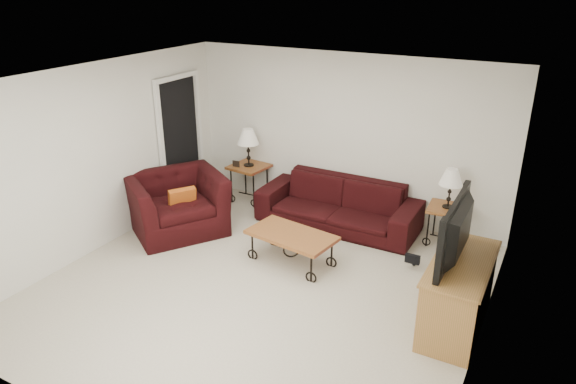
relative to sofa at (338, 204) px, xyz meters
The scene contains 20 objects.
ground 2.05m from the sofa, 93.91° to the right, with size 5.00×5.00×0.00m, color beige.
wall_back 1.03m from the sofa, 106.05° to the left, with size 5.00×0.02×2.50m, color white.
wall_front 4.61m from the sofa, 91.75° to the right, with size 5.00×0.02×2.50m, color white.
wall_left 3.44m from the sofa, 142.56° to the right, with size 0.02×5.00×2.50m, color white.
wall_right 3.24m from the sofa, 40.54° to the right, with size 0.02×5.00×2.50m, color white.
ceiling 2.95m from the sofa, 93.91° to the right, with size 5.00×5.00×0.00m, color white.
doorway 2.72m from the sofa, behind, with size 0.08×0.94×2.04m, color black.
sofa is the anchor object (origin of this frame).
side_table_left 1.69m from the sofa, behind, with size 0.57×0.57×0.62m, color olive.
side_table_right 1.56m from the sofa, ahead, with size 0.51×0.51×0.56m, color olive.
lamp_left 1.78m from the sofa, behind, with size 0.35×0.35×0.62m, color black, non-canonical shape.
lamp_right 1.63m from the sofa, ahead, with size 0.32×0.32×0.56m, color black, non-canonical shape.
photo_frame_left 1.85m from the sofa, behind, with size 0.12×0.02×0.10m, color black.
photo_frame_right 1.72m from the sofa, ahead, with size 0.11×0.01×0.09m, color black.
coffee_table 1.32m from the sofa, 93.98° to the right, with size 1.13×0.61×0.42m, color olive.
armchair 2.38m from the sofa, 147.90° to the right, with size 1.31×1.14×0.85m, color black.
throw_pillow 2.29m from the sofa, 144.83° to the right, with size 0.38×0.10×0.38m, color #B56A17.
tv_stand 2.67m from the sofa, 38.39° to the right, with size 0.55×1.31×0.79m, color #AA6D3F.
television 2.76m from the sofa, 38.66° to the right, with size 1.17×0.15×0.68m, color black.
backpack 1.51m from the sofa, 25.09° to the right, with size 0.29×0.22×0.38m, color black.
Camera 1 is at (2.89, -4.66, 3.53)m, focal length 32.91 mm.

